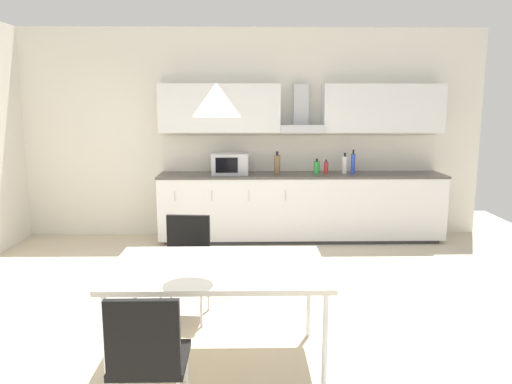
# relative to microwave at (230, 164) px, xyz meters

# --- Properties ---
(ground_plane) EXTENTS (8.58, 8.61, 0.02)m
(ground_plane) POSITION_rel_microwave_xyz_m (0.04, -2.57, -1.05)
(ground_plane) COLOR beige
(wall_back) EXTENTS (6.87, 0.10, 2.83)m
(wall_back) POSITION_rel_microwave_xyz_m (0.04, 0.36, 0.37)
(wall_back) COLOR silver
(wall_back) RESTS_ON ground_plane
(kitchen_counter) EXTENTS (3.80, 0.64, 0.90)m
(kitchen_counter) POSITION_rel_microwave_xyz_m (0.95, 0.00, -0.59)
(kitchen_counter) COLOR #333333
(kitchen_counter) RESTS_ON ground_plane
(backsplash_tile) EXTENTS (3.78, 0.02, 0.50)m
(backsplash_tile) POSITION_rel_microwave_xyz_m (0.95, 0.29, 0.11)
(backsplash_tile) COLOR silver
(backsplash_tile) RESTS_ON kitchen_counter
(upper_wall_cabinets) EXTENTS (3.78, 0.40, 0.63)m
(upper_wall_cabinets) POSITION_rel_microwave_xyz_m (0.95, 0.14, 0.72)
(upper_wall_cabinets) COLOR silver
(microwave) EXTENTS (0.48, 0.35, 0.28)m
(microwave) POSITION_rel_microwave_xyz_m (0.00, 0.00, 0.00)
(microwave) COLOR #ADADB2
(microwave) RESTS_ON kitchen_counter
(bottle_brown) EXTENTS (0.08, 0.08, 0.30)m
(bottle_brown) POSITION_rel_microwave_xyz_m (0.63, 0.01, -0.01)
(bottle_brown) COLOR brown
(bottle_brown) RESTS_ON kitchen_counter
(bottle_white) EXTENTS (0.07, 0.07, 0.28)m
(bottle_white) POSITION_rel_microwave_xyz_m (1.54, 0.04, -0.02)
(bottle_white) COLOR white
(bottle_white) RESTS_ON kitchen_counter
(bottle_blue) EXTENTS (0.06, 0.06, 0.32)m
(bottle_blue) POSITION_rel_microwave_xyz_m (1.65, 0.03, -0.00)
(bottle_blue) COLOR blue
(bottle_blue) RESTS_ON kitchen_counter
(bottle_red) EXTENTS (0.06, 0.06, 0.19)m
(bottle_red) POSITION_rel_microwave_xyz_m (1.28, 0.02, -0.06)
(bottle_red) COLOR red
(bottle_red) RESTS_ON kitchen_counter
(bottle_green) EXTENTS (0.08, 0.08, 0.20)m
(bottle_green) POSITION_rel_microwave_xyz_m (1.15, -0.00, -0.05)
(bottle_green) COLOR green
(bottle_green) RESTS_ON kitchen_counter
(dining_table) EXTENTS (1.49, 0.94, 0.73)m
(dining_table) POSITION_rel_microwave_xyz_m (0.02, -3.28, -0.36)
(dining_table) COLOR silver
(dining_table) RESTS_ON ground_plane
(chair_far_left) EXTENTS (0.44, 0.44, 0.87)m
(chair_far_left) POSITION_rel_microwave_xyz_m (-0.31, -2.43, -0.51)
(chair_far_left) COLOR black
(chair_far_left) RESTS_ON ground_plane
(chair_near_left) EXTENTS (0.40, 0.40, 0.87)m
(chair_near_left) POSITION_rel_microwave_xyz_m (-0.31, -4.13, -0.51)
(chair_near_left) COLOR black
(chair_near_left) RESTS_ON ground_plane
(pendant_lamp) EXTENTS (0.32, 0.32, 0.22)m
(pendant_lamp) POSITION_rel_microwave_xyz_m (0.02, -3.28, 0.81)
(pendant_lamp) COLOR silver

